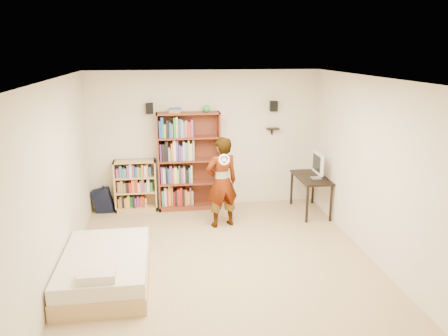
% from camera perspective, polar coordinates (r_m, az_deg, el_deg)
% --- Properties ---
extents(ground, '(4.50, 5.00, 0.01)m').
position_cam_1_polar(ground, '(6.73, -0.23, -11.97)').
color(ground, tan).
rests_on(ground, ground).
extents(room_shell, '(4.52, 5.02, 2.71)m').
position_cam_1_polar(room_shell, '(6.12, -0.25, 2.84)').
color(room_shell, '#F1E4CE').
rests_on(room_shell, ground).
extents(crown_molding, '(4.50, 5.00, 0.06)m').
position_cam_1_polar(crown_molding, '(5.99, -0.26, 11.35)').
color(crown_molding, silver).
rests_on(crown_molding, room_shell).
extents(speaker_left, '(0.14, 0.12, 0.20)m').
position_cam_1_polar(speaker_left, '(8.40, -9.72, 7.69)').
color(speaker_left, black).
rests_on(speaker_left, room_shell).
extents(speaker_right, '(0.14, 0.12, 0.20)m').
position_cam_1_polar(speaker_right, '(8.67, 6.50, 8.04)').
color(speaker_right, black).
rests_on(speaker_right, room_shell).
extents(wall_shelf, '(0.25, 0.16, 0.02)m').
position_cam_1_polar(wall_shelf, '(8.75, 6.40, 5.12)').
color(wall_shelf, black).
rests_on(wall_shelf, room_shell).
extents(tall_bookshelf, '(1.21, 0.35, 1.92)m').
position_cam_1_polar(tall_bookshelf, '(8.53, -4.59, 0.84)').
color(tall_bookshelf, maroon).
rests_on(tall_bookshelf, ground).
extents(low_bookshelf, '(0.81, 0.30, 1.01)m').
position_cam_1_polar(low_bookshelf, '(8.68, -11.46, -2.28)').
color(low_bookshelf, tan).
rests_on(low_bookshelf, ground).
extents(computer_desk, '(0.53, 1.06, 0.72)m').
position_cam_1_polar(computer_desk, '(8.61, 11.21, -3.41)').
color(computer_desk, black).
rests_on(computer_desk, ground).
extents(imac, '(0.10, 0.49, 0.49)m').
position_cam_1_polar(imac, '(8.34, 12.01, 0.28)').
color(imac, silver).
rests_on(imac, computer_desk).
extents(daybed, '(1.15, 1.77, 0.52)m').
position_cam_1_polar(daybed, '(6.26, -15.24, -12.09)').
color(daybed, beige).
rests_on(daybed, ground).
extents(person, '(0.68, 0.53, 1.63)m').
position_cam_1_polar(person, '(7.68, -0.30, -1.89)').
color(person, black).
rests_on(person, ground).
extents(wii_wheel, '(0.19, 0.07, 0.19)m').
position_cam_1_polar(wii_wheel, '(7.25, 0.02, 1.10)').
color(wii_wheel, silver).
rests_on(wii_wheel, person).
extents(navy_bag, '(0.38, 0.26, 0.49)m').
position_cam_1_polar(navy_bag, '(8.81, -15.53, -4.05)').
color(navy_bag, black).
rests_on(navy_bag, ground).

